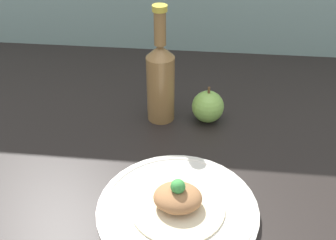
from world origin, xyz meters
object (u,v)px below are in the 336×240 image
object	(u,v)px
plate	(177,209)
plated_food	(178,200)
cider_bottle	(161,79)
apple	(208,107)

from	to	relation	value
plate	plated_food	xyz separation A→B (cm)	(0.00, 0.00, 2.21)
plate	plated_food	distance (cm)	2.21
plate	cider_bottle	size ratio (longest dim) A/B	1.04
cider_bottle	apple	distance (cm)	12.65
plate	cider_bottle	bearing A→B (deg)	102.52
plate	apple	distance (cm)	29.59
plated_food	cider_bottle	size ratio (longest dim) A/B	0.61
plated_food	apple	bearing A→B (deg)	81.41
plate	apple	xyz separation A→B (cm)	(4.40, 29.12, 2.87)
apple	cider_bottle	bearing A→B (deg)	-179.40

